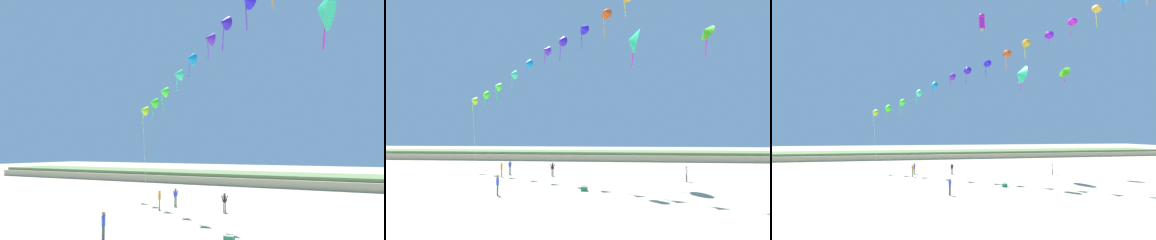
% 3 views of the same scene
% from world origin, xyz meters
% --- Properties ---
extents(dune_ridge, '(120.00, 12.22, 1.66)m').
position_xyz_m(dune_ridge, '(0.00, 47.40, 0.82)').
color(dune_ridge, tan).
rests_on(dune_ridge, ground).
extents(person_near_left, '(0.38, 0.53, 1.66)m').
position_xyz_m(person_near_left, '(-7.13, 17.78, 0.96)').
color(person_near_left, gray).
rests_on(person_near_left, ground).
extents(person_near_right, '(0.32, 0.56, 1.67)m').
position_xyz_m(person_near_right, '(-6.92, 20.15, 0.97)').
color(person_near_right, gray).
rests_on(person_near_right, ground).
extents(person_far_left, '(0.52, 0.36, 1.62)m').
position_xyz_m(person_far_left, '(-1.40, 18.96, 0.93)').
color(person_far_left, gray).
rests_on(person_far_left, ground).
extents(person_far_right, '(0.29, 0.56, 1.64)m').
position_xyz_m(person_far_right, '(-3.31, 6.07, 0.95)').
color(person_far_right, '#474C56').
rests_on(person_far_right, ground).
extents(large_kite_mid_trail, '(1.56, 2.77, 4.19)m').
position_xyz_m(large_kite_mid_trail, '(7.79, 14.75, 14.51)').
color(large_kite_mid_trail, '#2FEA96').
extents(beach_cooler, '(0.58, 0.41, 0.46)m').
position_xyz_m(beach_cooler, '(3.34, 9.05, 0.21)').
color(beach_cooler, '#23844C').
rests_on(beach_cooler, ground).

